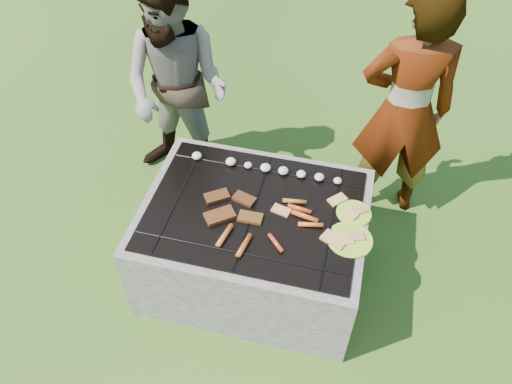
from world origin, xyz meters
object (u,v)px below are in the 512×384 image
fire_pit (254,244)px  cook (405,111)px  plate_far (354,213)px  plate_near (350,240)px  bystander (177,89)px

fire_pit → cook: cook is taller
plate_far → cook: cook is taller
plate_near → bystander: size_ratio=0.19×
fire_pit → plate_far: size_ratio=6.39×
fire_pit → cook: (0.77, 0.83, 0.55)m
plate_near → cook: size_ratio=0.18×
plate_far → cook: (0.21, 0.72, 0.22)m
fire_pit → plate_far: bearing=10.8°
cook → bystander: (-1.50, -0.06, -0.05)m
plate_near → plate_far: bearing=90.1°
fire_pit → cook: bearing=47.3°
plate_far → cook: 0.78m
plate_near → cook: cook is taller
plate_far → bystander: bearing=152.7°
fire_pit → cook: 1.26m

